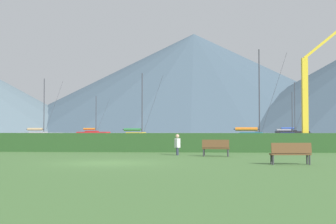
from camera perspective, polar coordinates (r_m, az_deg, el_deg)
The scene contains 15 objects.
ground_plane at distance 21.89m, azimuth -7.29°, elevation -6.09°, with size 1000.00×1000.00×0.00m, color #477038.
harbor_water at distance 158.50m, azimuth 2.27°, elevation -2.66°, with size 320.00×246.00×0.00m, color #8499A8.
hedge_line at distance 32.72m, azimuth -3.58°, elevation -3.66°, with size 80.00×1.20×1.28m, color #284C23.
sailboat_slip_2 at distance 63.16m, azimuth -3.49°, elevation -2.95°, with size 7.32×3.67×9.02m.
sailboat_slip_3 at distance 54.20m, azimuth 10.44°, elevation -3.02°, with size 7.64×3.62×10.54m.
sailboat_slip_4 at distance 75.55m, azimuth -14.97°, elevation -2.72°, with size 7.60×2.94×9.36m.
sailboat_slip_6 at distance 78.05m, azimuth 14.38°, elevation -2.76°, with size 6.81×2.28×7.50m.
sailboat_slip_7 at distance 110.72m, azimuth 14.72°, elevation -2.46°, with size 8.48×2.55×12.22m.
sailboat_slip_9 at distance 100.39m, azimuth -8.87°, elevation -2.59°, with size 7.94×3.75×8.51m.
park_bench_near_path at distance 27.12m, azimuth 5.74°, elevation -4.21°, with size 1.57×0.65×0.95m.
park_bench_under_tree at distance 21.37m, azimuth 14.48°, elevation -4.71°, with size 1.78×0.63×0.95m.
person_seated_viewer at distance 28.30m, azimuth 1.13°, elevation -3.81°, with size 0.36×0.57×1.25m.
dock_crane at distance 69.73m, azimuth 16.25°, elevation 0.91°, with size 6.17×2.00×15.90m.
distant_hill_west_ridge at distance 398.62m, azimuth 4.42°, elevation 2.77°, with size 242.10×242.10×70.76m, color #425666.
distant_hill_central_peak at distance 400.08m, azimuth 3.12°, elevation 3.56°, with size 316.25×316.25×82.07m, color #425666.
Camera 1 is at (4.19, -21.43, 1.53)m, focal length 50.86 mm.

